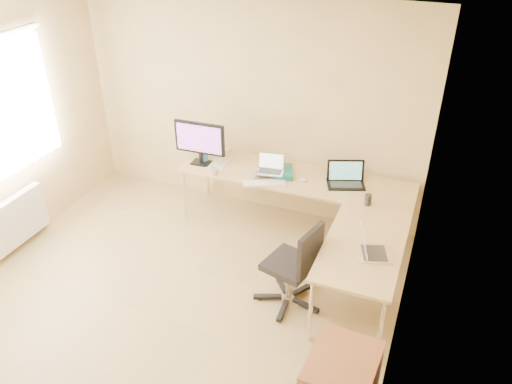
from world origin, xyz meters
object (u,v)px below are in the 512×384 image
at_px(mug, 214,171).
at_px(office_chair, 290,260).
at_px(desk_main, 294,204).
at_px(desk_return, 359,277).
at_px(laptop_center, 270,164).
at_px(laptop_return, 376,244).
at_px(keyboard, 264,183).
at_px(monitor, 200,143).
at_px(water_bottle, 204,151).
at_px(desk_fan, 218,150).
at_px(laptop_black, 347,175).

height_order(mug, office_chair, office_chair).
xyz_separation_m(desk_main, mug, (-0.86, -0.30, 0.41)).
height_order(desk_return, laptop_center, laptop_center).
bearing_deg(laptop_return, desk_return, 31.04).
bearing_deg(keyboard, monitor, 144.00).
bearing_deg(office_chair, desk_main, 120.58).
distance_m(mug, water_bottle, 0.36).
distance_m(mug, office_chair, 1.50).
bearing_deg(laptop_center, laptop_return, -45.48).
bearing_deg(desk_main, desk_return, -45.73).
bearing_deg(water_bottle, desk_fan, 26.00).
height_order(desk_fan, office_chair, desk_fan).
relative_size(monitor, desk_fan, 2.19).
relative_size(monitor, water_bottle, 2.21).
relative_size(mug, desk_fan, 0.34).
xyz_separation_m(desk_main, keyboard, (-0.26, -0.30, 0.38)).
distance_m(laptop_center, laptop_black, 0.85).
relative_size(monitor, laptop_return, 1.74).
xyz_separation_m(monitor, desk_fan, (0.16, 0.13, -0.12)).
relative_size(water_bottle, desk_fan, 0.99).
xyz_separation_m(desk_return, monitor, (-2.10, 0.89, 0.63)).
height_order(desk_return, laptop_black, laptop_black).
height_order(monitor, desk_fan, monitor).
height_order(keyboard, water_bottle, water_bottle).
bearing_deg(laptop_return, keyboard, 41.10).
distance_m(desk_return, laptop_center, 1.61).
xyz_separation_m(laptop_center, keyboard, (0.00, -0.19, -0.14)).
xyz_separation_m(desk_return, mug, (-1.84, 0.70, 0.41)).
relative_size(desk_return, office_chair, 1.40).
xyz_separation_m(keyboard, water_bottle, (-0.85, 0.24, 0.13)).
distance_m(monitor, laptop_center, 0.87).
bearing_deg(mug, laptop_return, -22.27).
relative_size(desk_return, desk_fan, 4.67).
distance_m(desk_fan, laptop_return, 2.33).
bearing_deg(desk_return, desk_main, 134.27).
height_order(laptop_black, desk_fan, desk_fan).
xyz_separation_m(desk_return, keyboard, (-1.23, 0.70, 0.38)).
relative_size(desk_main, laptop_black, 6.61).
bearing_deg(laptop_center, office_chair, -69.83).
bearing_deg(mug, office_chair, -35.97).
relative_size(laptop_center, laptop_return, 0.88).
distance_m(laptop_black, laptop_return, 1.22).
bearing_deg(mug, water_bottle, 134.87).
height_order(desk_fan, laptop_return, desk_fan).
relative_size(laptop_black, mug, 4.26).
height_order(monitor, laptop_return, monitor).
xyz_separation_m(keyboard, mug, (-0.60, 0.00, 0.03)).
bearing_deg(laptop_black, desk_return, -89.23).
relative_size(laptop_black, water_bottle, 1.46).
relative_size(keyboard, desk_fan, 1.67).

